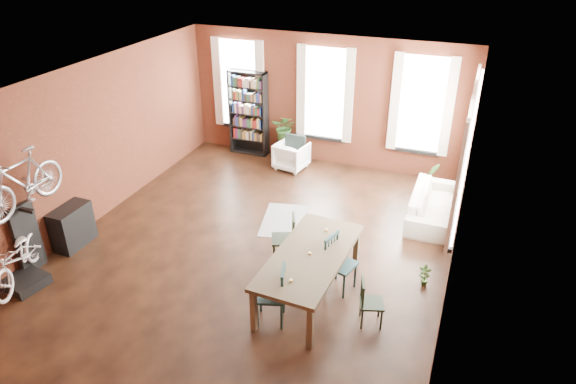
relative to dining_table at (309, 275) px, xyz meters
The scene contains 19 objects.
room 2.46m from the dining_table, 130.78° to the left, with size 9.00×9.04×3.22m.
dining_table is the anchor object (origin of this frame).
dining_chair_a 0.86m from the dining_table, 114.50° to the right, with size 0.45×0.45×0.98m, color #1C3D3C.
dining_chair_b 1.08m from the dining_table, 134.76° to the left, with size 0.42×0.42×0.91m, color black.
dining_chair_c 1.14m from the dining_table, 14.85° to the right, with size 0.36×0.36×0.77m, color black.
dining_chair_d 0.56m from the dining_table, 39.14° to the left, with size 0.45×0.45×0.99m, color #1C3B3D.
bookshelf 6.09m from the dining_table, 124.11° to the left, with size 1.00×0.32×2.20m, color black.
white_armchair 4.93m from the dining_table, 114.10° to the left, with size 0.72×0.68×0.74m, color white.
cream_sofa 3.66m from the dining_table, 64.84° to the left, with size 2.08×0.61×0.81m, color beige.
striped_rug 2.45m from the dining_table, 121.45° to the left, with size 0.86×1.37×0.01m, color black.
bike_trainer 4.82m from the dining_table, 161.66° to the right, with size 0.60×0.60×0.17m, color black.
bike_wall_rack 4.92m from the dining_table, 167.21° to the right, with size 0.16×0.60×1.30m, color black.
console_table 4.68m from the dining_table, behind, with size 0.40×0.80×0.80m, color black.
plant_stand 5.57m from the dining_table, 115.78° to the left, with size 0.26×0.26×0.52m, color black.
plant_by_sofa 4.74m from the dining_table, 73.24° to the left, with size 0.39×0.70×0.31m, color #2F5421.
plant_small 2.00m from the dining_table, 28.12° to the left, with size 0.21×0.40×0.14m, color #386227.
bicycle_floor 4.84m from the dining_table, 161.24° to the right, with size 0.57×0.87×1.65m, color silver.
bicycle_hung 4.98m from the dining_table, 166.53° to the right, with size 0.47×1.00×1.66m, color #A5A8AD.
plant_on_stand 5.56m from the dining_table, 115.52° to the left, with size 0.60×0.67×0.52m, color #2B5923.
Camera 1 is at (3.49, -7.13, 5.53)m, focal length 32.00 mm.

